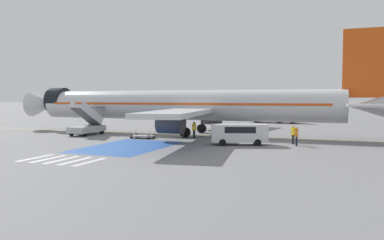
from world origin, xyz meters
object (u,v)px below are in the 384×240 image
Objects in this scene: boarding_stairs_forward at (87,126)px; ground_crew_1 at (297,135)px; service_van_2 at (239,132)px; ground_crew_0 at (293,133)px; ground_crew_3 at (183,129)px; airliner at (186,105)px; fuel_tanker at (276,114)px; baggage_cart at (143,136)px; ground_crew_2 at (194,129)px.

ground_crew_1 is (24.35, -1.56, 0.05)m from boarding_stairs_forward.
ground_crew_0 is at bearing 96.98° from service_van_2.
boarding_stairs_forward is 11.97m from ground_crew_3.
airliner is 4.33m from ground_crew_3.
fuel_tanker reaches higher than ground_crew_1.
ground_crew_3 is at bearing 4.74° from boarding_stairs_forward.
ground_crew_3 is (-5.70, -28.96, -0.65)m from fuel_tanker.
ground_crew_1 is at bearing 18.76° from ground_crew_3.
baggage_cart is (-9.60, -31.13, -1.35)m from fuel_tanker.
ground_crew_2 is at bearing -143.88° from ground_crew_0.
ground_crew_2 is (5.19, 2.19, 0.80)m from baggage_cart.
boarding_stairs_forward is 19.43m from service_van_2.
airliner is 8.84× the size of boarding_stairs_forward.
ground_crew_0 is at bearing -165.77° from fuel_tanker.
boarding_stairs_forward is (-10.88, -4.54, -2.54)m from airliner.
boarding_stairs_forward reaches higher than ground_crew_0.
ground_crew_3 is at bearing -62.24° from ground_crew_2.
service_van_2 is at bearing -174.62° from fuel_tanker.
fuel_tanker is at bearing -15.82° from airliner.
airliner is 26.58m from fuel_tanker.
airliner is at bearing -156.09° from ground_crew_0.
ground_crew_2 is at bearing -146.15° from airliner.
boarding_stairs_forward is at bearing -86.56° from ground_crew_1.
service_van_2 reaches higher than ground_crew_0.
boarding_stairs_forward reaches higher than ground_crew_3.
airliner is 5.18× the size of fuel_tanker.
baggage_cart is at bearing 165.40° from fuel_tanker.
service_van_2 reaches higher than ground_crew_2.
ground_crew_1 is (6.74, -31.74, -0.55)m from fuel_tanker.
fuel_tanker is (6.73, 25.64, -1.94)m from airliner.
ground_crew_2 is (-4.41, -28.95, -0.55)m from fuel_tanker.
ground_crew_0 is at bearing 24.06° from ground_crew_3.
ground_crew_1 is 1.09× the size of ground_crew_3.
ground_crew_1 is (13.47, -6.10, -2.49)m from airliner.
airliner is 25.63× the size of ground_crew_1.
ground_crew_2 is at bearing -143.44° from service_van_2.
service_van_2 is 3.02× the size of ground_crew_2.
ground_crew_1 is at bearing -115.49° from airliner.
fuel_tanker is at bearing -161.33° from ground_crew_2.
ground_crew_3 is (3.90, 2.18, 0.70)m from baggage_cart.
fuel_tanker is 32.45m from ground_crew_1.
ground_crew_3 is at bearing -63.29° from baggage_cart.
ground_crew_2 is at bearing -69.59° from baggage_cart.
airliner is 28.04× the size of ground_crew_3.
boarding_stairs_forward is 1.98× the size of baggage_cart.
ground_crew_1 is at bearing 103.27° from ground_crew_2.
baggage_cart is at bearing -85.01° from ground_crew_1.
fuel_tanker reaches higher than ground_crew_3.
ground_crew_0 is at bearing 109.10° from ground_crew_2.
service_van_2 is at bearing -132.11° from airliner.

